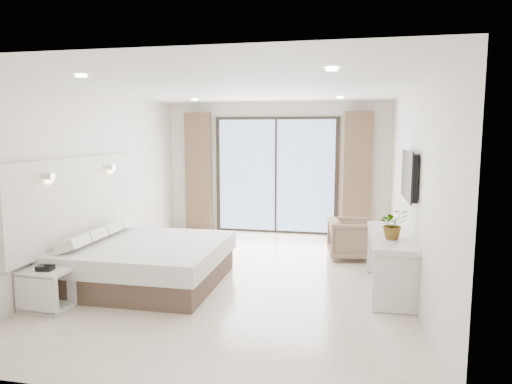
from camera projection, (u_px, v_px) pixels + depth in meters
The scene contains 8 objects.
ground at pixel (242, 278), 6.62m from camera, with size 6.20×6.20×0.00m, color beige.
room_shell at pixel (240, 165), 7.12m from camera, with size 4.62×6.22×2.72m.
bed at pixel (145, 262), 6.35m from camera, with size 2.07×1.97×0.72m.
nightstand at pixel (47, 289), 5.42m from camera, with size 0.56×0.46×0.49m.
phone at pixel (45, 268), 5.33m from camera, with size 0.18×0.14×0.06m, color black.
console_desk at pixel (390, 249), 5.99m from camera, with size 0.54×1.72×0.77m.
plant at pixel (393, 227), 5.68m from camera, with size 0.35×0.38×0.30m, color #33662D.
armchair at pixel (351, 237), 7.60m from camera, with size 0.71×0.66×0.73m, color #886959.
Camera 1 is at (1.48, -6.23, 2.10)m, focal length 32.00 mm.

